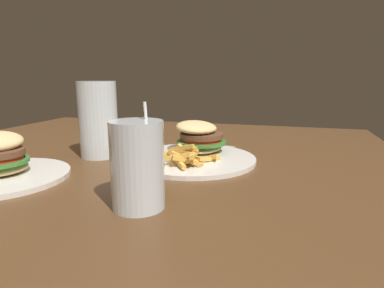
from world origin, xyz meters
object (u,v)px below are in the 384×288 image
object	(u,v)px
spoon	(191,141)
meal_plate_far	(0,165)
beer_glass	(98,122)
juice_glass	(138,167)
meal_plate_near	(196,148)

from	to	relation	value
spoon	meal_plate_far	distance (m)	0.51
beer_glass	spoon	size ratio (longest dim) A/B	1.05
spoon	juice_glass	bearing A→B (deg)	108.14
meal_plate_far	spoon	bearing A→B (deg)	-31.90
meal_plate_near	juice_glass	world-z (taller)	juice_glass
beer_glass	meal_plate_far	bearing A→B (deg)	157.22
beer_glass	meal_plate_far	xyz separation A→B (m)	(-0.22, 0.09, -0.06)
beer_glass	spoon	world-z (taller)	beer_glass
meal_plate_near	meal_plate_far	world-z (taller)	meal_plate_far
beer_glass	juice_glass	distance (m)	0.36
meal_plate_far	meal_plate_near	bearing A→B (deg)	-51.73
meal_plate_near	beer_glass	distance (m)	0.25
meal_plate_near	juice_glass	distance (m)	0.32
meal_plate_near	spoon	world-z (taller)	meal_plate_near
meal_plate_near	spoon	xyz separation A→B (m)	(0.17, 0.06, -0.02)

